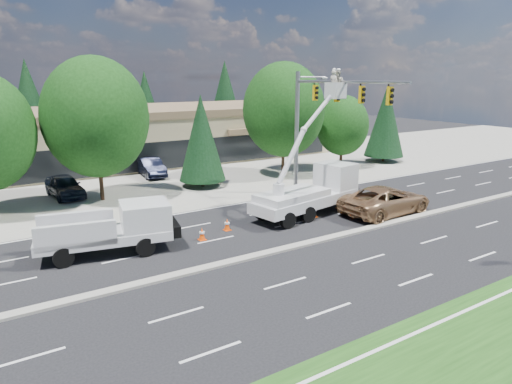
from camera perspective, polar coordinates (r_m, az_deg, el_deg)
ground at (r=22.41m, az=-1.19°, el=-8.37°), size 140.00×140.00×0.00m
concrete_apron at (r=40.12m, az=-16.25°, el=1.23°), size 140.00×22.00×0.01m
road_median at (r=22.39m, az=-1.19°, el=-8.23°), size 120.00×0.55×0.12m
strip_mall at (r=49.20m, az=-19.85°, el=6.60°), size 50.40×15.40×5.50m
tree_front_d at (r=33.70m, az=-19.40°, el=8.78°), size 7.26×7.26×10.07m
tree_front_e at (r=36.58m, az=-6.83°, el=6.74°), size 3.72×3.72×7.32m
tree_front_f at (r=40.50m, az=3.48°, el=10.21°), size 7.17×7.17×9.94m
tree_front_g at (r=45.10m, az=10.74°, el=8.18°), size 5.03×5.03×6.98m
tree_front_h at (r=49.37m, az=15.90°, el=8.60°), size 4.03×4.03×7.95m
tree_back_b at (r=60.14m, az=-26.51°, el=9.99°), size 5.43×5.43×10.70m
tree_back_c at (r=63.29m, az=-13.61°, el=10.58°), size 4.79×4.79×9.45m
tree_back_d at (r=68.14m, az=-3.89°, el=11.84°), size 5.56×5.56×10.95m
signal_mast at (r=32.40m, az=7.55°, el=9.56°), size 2.76×10.16×9.00m
utility_pickup at (r=23.94m, az=-17.27°, el=-4.95°), size 6.75×3.58×2.46m
bucket_truck at (r=29.54m, az=7.32°, el=1.04°), size 8.19×3.67×9.13m
traffic_cone_b at (r=24.97m, az=-6.76°, el=-5.23°), size 0.40×0.40×0.70m
traffic_cone_c at (r=26.39m, az=-3.63°, el=-4.08°), size 0.40×0.40×0.70m
traffic_cone_d at (r=29.02m, az=7.26°, el=-2.47°), size 0.40×0.40×0.70m
traffic_cone_e at (r=31.20m, az=10.42°, el=-1.41°), size 0.40×0.40×0.70m
minivan at (r=30.51m, az=15.90°, el=-0.98°), size 6.65×3.30×1.81m
parked_car_west at (r=36.31m, az=-22.80°, el=0.69°), size 2.41×5.01×1.65m
parked_car_east at (r=41.73m, az=-13.01°, el=3.05°), size 2.15×5.05×1.62m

